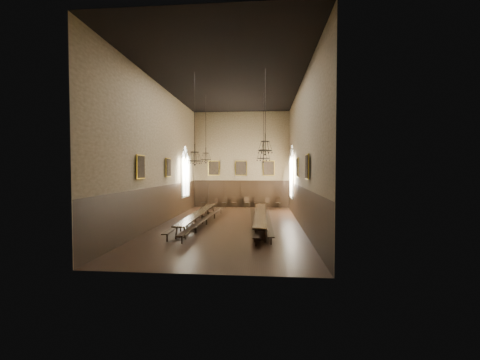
# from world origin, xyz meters

# --- Properties ---
(floor) EXTENTS (9.00, 18.00, 0.02)m
(floor) POSITION_xyz_m (0.00, 0.00, -0.01)
(floor) COLOR black
(floor) RESTS_ON ground
(ceiling) EXTENTS (9.00, 18.00, 0.02)m
(ceiling) POSITION_xyz_m (0.00, 0.00, 9.01)
(ceiling) COLOR black
(ceiling) RESTS_ON ground
(wall_back) EXTENTS (9.00, 0.02, 9.00)m
(wall_back) POSITION_xyz_m (0.00, 9.01, 4.50)
(wall_back) COLOR #8A7555
(wall_back) RESTS_ON ground
(wall_front) EXTENTS (9.00, 0.02, 9.00)m
(wall_front) POSITION_xyz_m (0.00, -9.01, 4.50)
(wall_front) COLOR #8A7555
(wall_front) RESTS_ON ground
(wall_left) EXTENTS (0.02, 18.00, 9.00)m
(wall_left) POSITION_xyz_m (-4.51, 0.00, 4.50)
(wall_left) COLOR #8A7555
(wall_left) RESTS_ON ground
(wall_right) EXTENTS (0.02, 18.00, 9.00)m
(wall_right) POSITION_xyz_m (4.51, 0.00, 4.50)
(wall_right) COLOR #8A7555
(wall_right) RESTS_ON ground
(wainscot_panelling) EXTENTS (9.00, 18.00, 2.50)m
(wainscot_panelling) POSITION_xyz_m (0.00, 0.00, 1.25)
(wainscot_panelling) COLOR black
(wainscot_panelling) RESTS_ON floor
(table_left) EXTENTS (0.73, 9.59, 0.75)m
(table_left) POSITION_xyz_m (-2.08, 0.19, 0.37)
(table_left) COLOR black
(table_left) RESTS_ON floor
(table_right) EXTENTS (0.78, 10.07, 0.79)m
(table_right) POSITION_xyz_m (1.96, 0.12, 0.39)
(table_right) COLOR black
(table_right) RESTS_ON floor
(bench_left_outer) EXTENTS (0.36, 10.43, 0.47)m
(bench_left_outer) POSITION_xyz_m (-2.59, 0.13, 0.30)
(bench_left_outer) COLOR black
(bench_left_outer) RESTS_ON floor
(bench_left_inner) EXTENTS (0.78, 10.68, 0.48)m
(bench_left_inner) POSITION_xyz_m (-1.51, -0.13, 0.31)
(bench_left_inner) COLOR black
(bench_left_inner) RESTS_ON floor
(bench_right_inner) EXTENTS (0.95, 10.72, 0.48)m
(bench_right_inner) POSITION_xyz_m (1.53, -0.25, 0.31)
(bench_right_inner) COLOR black
(bench_right_inner) RESTS_ON floor
(bench_right_outer) EXTENTS (0.48, 9.96, 0.45)m
(bench_right_outer) POSITION_xyz_m (2.45, -0.22, 0.29)
(bench_right_outer) COLOR black
(bench_right_outer) RESTS_ON floor
(chair_0) EXTENTS (0.51, 0.51, 0.94)m
(chair_0) POSITION_xyz_m (-3.54, 8.55, 0.28)
(chair_0) COLOR black
(chair_0) RESTS_ON floor
(chair_1) EXTENTS (0.46, 0.46, 0.87)m
(chair_1) POSITION_xyz_m (-2.38, 8.52, 0.26)
(chair_1) COLOR black
(chair_1) RESTS_ON floor
(chair_2) EXTENTS (0.49, 0.49, 0.95)m
(chair_2) POSITION_xyz_m (-1.54, 8.61, 0.29)
(chair_2) COLOR black
(chair_2) RESTS_ON floor
(chair_3) EXTENTS (0.48, 0.48, 0.99)m
(chair_3) POSITION_xyz_m (-0.62, 8.55, 0.30)
(chair_3) COLOR black
(chair_3) RESTS_ON floor
(chair_4) EXTENTS (0.56, 0.56, 1.02)m
(chair_4) POSITION_xyz_m (0.57, 8.54, 0.31)
(chair_4) COLOR black
(chair_4) RESTS_ON floor
(chair_5) EXTENTS (0.50, 0.50, 1.02)m
(chair_5) POSITION_xyz_m (1.52, 8.61, 0.31)
(chair_5) COLOR black
(chair_5) RESTS_ON floor
(chair_6) EXTENTS (0.51, 0.51, 0.92)m
(chair_6) POSITION_xyz_m (2.50, 8.47, 0.28)
(chair_6) COLOR black
(chair_6) RESTS_ON floor
(chair_7) EXTENTS (0.58, 0.58, 1.02)m
(chair_7) POSITION_xyz_m (3.44, 8.52, 0.31)
(chair_7) COLOR black
(chair_7) RESTS_ON floor
(chandelier_back_left) EXTENTS (0.76, 0.76, 4.86)m
(chandelier_back_left) POSITION_xyz_m (-2.08, 2.61, 4.64)
(chandelier_back_left) COLOR black
(chandelier_back_left) RESTS_ON ceiling
(chandelier_back_right) EXTENTS (0.94, 0.94, 4.80)m
(chandelier_back_right) POSITION_xyz_m (2.13, 2.42, 4.65)
(chandelier_back_right) COLOR black
(chandelier_back_right) RESTS_ON ceiling
(chandelier_front_left) EXTENTS (0.77, 0.77, 5.09)m
(chandelier_front_left) POSITION_xyz_m (-1.72, -2.34, 4.42)
(chandelier_front_left) COLOR black
(chandelier_front_left) RESTS_ON ceiling
(chandelier_front_right) EXTENTS (0.77, 0.77, 4.55)m
(chandelier_front_right) POSITION_xyz_m (2.25, -2.69, 4.92)
(chandelier_front_right) COLOR black
(chandelier_front_right) RESTS_ON ceiling
(portrait_back_0) EXTENTS (1.10, 0.12, 1.40)m
(portrait_back_0) POSITION_xyz_m (-2.60, 8.88, 3.70)
(portrait_back_0) COLOR gold
(portrait_back_0) RESTS_ON wall_back
(portrait_back_1) EXTENTS (1.10, 0.12, 1.40)m
(portrait_back_1) POSITION_xyz_m (0.00, 8.88, 3.70)
(portrait_back_1) COLOR gold
(portrait_back_1) RESTS_ON wall_back
(portrait_back_2) EXTENTS (1.10, 0.12, 1.40)m
(portrait_back_2) POSITION_xyz_m (2.60, 8.88, 3.70)
(portrait_back_2) COLOR gold
(portrait_back_2) RESTS_ON wall_back
(portrait_left_0) EXTENTS (0.12, 1.00, 1.30)m
(portrait_left_0) POSITION_xyz_m (-4.38, 1.00, 3.70)
(portrait_left_0) COLOR gold
(portrait_left_0) RESTS_ON wall_left
(portrait_left_1) EXTENTS (0.12, 1.00, 1.30)m
(portrait_left_1) POSITION_xyz_m (-4.38, -3.50, 3.70)
(portrait_left_1) COLOR gold
(portrait_left_1) RESTS_ON wall_left
(portrait_right_0) EXTENTS (0.12, 1.00, 1.30)m
(portrait_right_0) POSITION_xyz_m (4.38, 1.00, 3.70)
(portrait_right_0) COLOR gold
(portrait_right_0) RESTS_ON wall_right
(portrait_right_1) EXTENTS (0.12, 1.00, 1.30)m
(portrait_right_1) POSITION_xyz_m (4.38, -3.50, 3.70)
(portrait_right_1) COLOR gold
(portrait_right_1) RESTS_ON wall_right
(window_right) EXTENTS (0.20, 2.20, 4.60)m
(window_right) POSITION_xyz_m (4.43, 5.50, 3.40)
(window_right) COLOR white
(window_right) RESTS_ON wall_right
(window_left) EXTENTS (0.20, 2.20, 4.60)m
(window_left) POSITION_xyz_m (-4.43, 5.50, 3.40)
(window_left) COLOR white
(window_left) RESTS_ON wall_left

